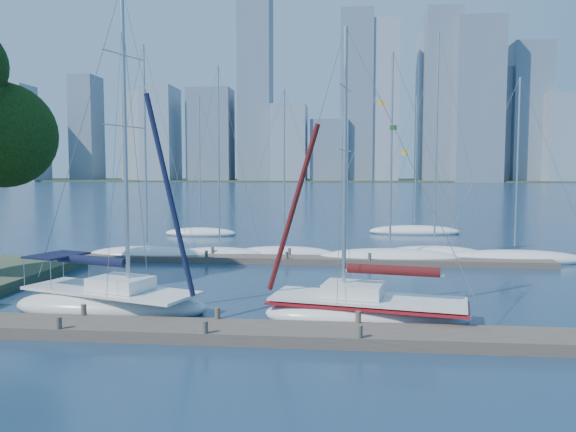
# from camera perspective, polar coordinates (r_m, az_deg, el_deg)

# --- Properties ---
(ground) EXTENTS (700.00, 700.00, 0.00)m
(ground) POSITION_cam_1_polar(r_m,az_deg,el_deg) (19.82, -7.76, -12.09)
(ground) COLOR #17324A
(ground) RESTS_ON ground
(near_dock) EXTENTS (26.00, 2.00, 0.40)m
(near_dock) POSITION_cam_1_polar(r_m,az_deg,el_deg) (19.76, -7.76, -11.54)
(near_dock) COLOR #493E35
(near_dock) RESTS_ON ground
(far_dock) EXTENTS (30.00, 1.80, 0.36)m
(far_dock) POSITION_cam_1_polar(r_m,az_deg,el_deg) (34.97, 1.65, -4.46)
(far_dock) COLOR #493E35
(far_dock) RESTS_ON ground
(far_shore) EXTENTS (800.00, 100.00, 1.50)m
(far_shore) POSITION_cam_1_polar(r_m,az_deg,el_deg) (338.52, 5.09, 3.59)
(far_shore) COLOR #38472D
(far_shore) RESTS_ON ground
(sailboat_navy) EXTENTS (8.35, 4.98, 13.27)m
(sailboat_navy) POSITION_cam_1_polar(r_m,az_deg,el_deg) (23.85, -17.61, -6.74)
(sailboat_navy) COLOR white
(sailboat_navy) RESTS_ON ground
(sailboat_maroon) EXTENTS (8.14, 4.01, 11.53)m
(sailboat_maroon) POSITION_cam_1_polar(r_m,az_deg,el_deg) (21.57, 8.02, -8.21)
(sailboat_maroon) COLOR white
(sailboat_maroon) RESTS_ON ground
(bg_boat_0) EXTENTS (8.19, 5.29, 14.07)m
(bg_boat_0) POSITION_cam_1_polar(r_m,az_deg,el_deg) (37.70, -14.09, -3.79)
(bg_boat_0) COLOR white
(bg_boat_0) RESTS_ON ground
(bg_boat_1) EXTENTS (6.23, 3.66, 12.78)m
(bg_boat_1) POSITION_cam_1_polar(r_m,az_deg,el_deg) (37.41, -6.94, -3.79)
(bg_boat_1) COLOR white
(bg_boat_1) RESTS_ON ground
(bg_boat_2) EXTENTS (7.03, 2.97, 11.33)m
(bg_boat_2) POSITION_cam_1_polar(r_m,az_deg,el_deg) (37.53, -0.38, -3.76)
(bg_boat_2) COLOR white
(bg_boat_2) RESTS_ON ground
(bg_boat_3) EXTENTS (9.14, 3.36, 13.30)m
(bg_boat_3) POSITION_cam_1_polar(r_m,az_deg,el_deg) (35.73, 10.30, -4.18)
(bg_boat_3) COLOR white
(bg_boat_3) RESTS_ON ground
(bg_boat_4) EXTENTS (6.91, 2.62, 14.93)m
(bg_boat_4) POSITION_cam_1_polar(r_m,az_deg,el_deg) (38.28, 14.62, -3.65)
(bg_boat_4) COLOR white
(bg_boat_4) RESTS_ON ground
(bg_boat_5) EXTENTS (8.67, 2.35, 11.76)m
(bg_boat_5) POSITION_cam_1_polar(r_m,az_deg,el_deg) (37.90, 22.02, -3.99)
(bg_boat_5) COLOR white
(bg_boat_5) RESTS_ON ground
(bg_boat_6) EXTENTS (6.70, 4.08, 12.58)m
(bg_boat_6) POSITION_cam_1_polar(r_m,az_deg,el_deg) (50.27, -8.87, -1.67)
(bg_boat_6) COLOR white
(bg_boat_6) RESTS_ON ground
(bg_boat_7) EXTENTS (8.44, 3.51, 12.75)m
(bg_boat_7) POSITION_cam_1_polar(r_m,az_deg,el_deg) (52.22, 12.74, -1.49)
(bg_boat_7) COLOR white
(bg_boat_7) RESTS_ON ground
(skyline) EXTENTS (502.27, 51.31, 110.11)m
(skyline) POSITION_cam_1_polar(r_m,az_deg,el_deg) (310.32, 8.88, 9.82)
(skyline) COLOR gray
(skyline) RESTS_ON ground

